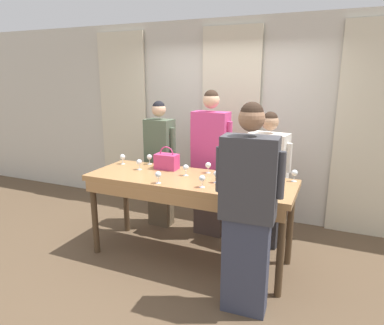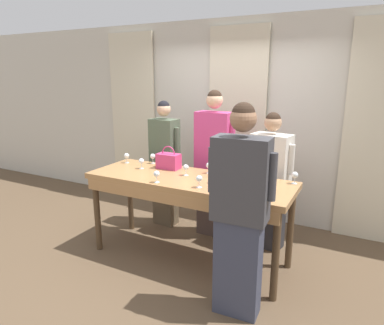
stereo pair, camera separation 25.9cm
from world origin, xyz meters
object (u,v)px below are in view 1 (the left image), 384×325
(wine_glass_front_left, at_px, (216,175))
(wine_glass_near_host, at_px, (158,175))
(guest_cream_sweater, at_px, (267,180))
(guest_olive_jacket, at_px, (160,163))
(wine_glass_center_left, at_px, (295,173))
(tasting_bar, at_px, (188,187))
(wine_glass_center_mid, at_px, (208,165))
(guest_pink_top, at_px, (210,163))
(wine_bottle, at_px, (233,176))
(handbag, at_px, (167,161))
(wine_glass_center_right, at_px, (123,157))
(wine_glass_front_right, at_px, (248,170))
(host_pouring, at_px, (248,211))
(wine_glass_front_mid, at_px, (202,179))
(wine_glass_back_right, at_px, (186,168))
(wine_glass_back_left, at_px, (149,157))
(wine_glass_back_mid, at_px, (139,162))

(wine_glass_front_left, relative_size, wine_glass_near_host, 1.00)
(wine_glass_near_host, relative_size, guest_cream_sweater, 0.08)
(guest_olive_jacket, bearing_deg, wine_glass_center_left, -12.14)
(tasting_bar, relative_size, wine_glass_center_mid, 18.00)
(tasting_bar, height_order, guest_pink_top, guest_pink_top)
(wine_bottle, height_order, guest_cream_sweater, guest_cream_sweater)
(tasting_bar, xyz_separation_m, wine_glass_center_left, (1.06, 0.33, 0.19))
(wine_bottle, bearing_deg, guest_pink_top, 123.39)
(wine_glass_front_left, distance_m, wine_glass_center_left, 0.82)
(handbag, xyz_separation_m, wine_glass_center_right, (-0.61, -0.01, -0.01))
(guest_olive_jacket, relative_size, guest_cream_sweater, 1.05)
(wine_bottle, distance_m, wine_glass_front_right, 0.36)
(wine_glass_center_right, bearing_deg, host_pouring, -24.74)
(wine_glass_front_mid, distance_m, wine_glass_back_right, 0.44)
(tasting_bar, distance_m, guest_cream_sweater, 1.01)
(wine_glass_front_mid, relative_size, guest_pink_top, 0.07)
(wine_glass_near_host, xyz_separation_m, guest_olive_jacket, (-0.52, 1.00, -0.17))
(wine_glass_back_left, xyz_separation_m, wine_glass_back_mid, (0.02, -0.27, 0.00))
(wine_glass_front_right, xyz_separation_m, wine_glass_center_left, (0.47, 0.08, -0.00))
(handbag, bearing_deg, wine_glass_center_right, -178.68)
(wine_bottle, relative_size, guest_olive_jacket, 0.19)
(tasting_bar, relative_size, wine_glass_back_left, 18.00)
(wine_glass_center_mid, bearing_deg, guest_pink_top, 107.12)
(wine_glass_front_mid, distance_m, wine_glass_near_host, 0.46)
(handbag, bearing_deg, wine_glass_front_left, -21.04)
(wine_glass_front_right, distance_m, host_pouring, 0.89)
(wine_glass_center_mid, distance_m, wine_glass_back_left, 0.81)
(wine_glass_back_right, bearing_deg, wine_glass_front_mid, -44.51)
(wine_glass_center_left, height_order, wine_glass_back_mid, same)
(wine_glass_center_left, height_order, host_pouring, host_pouring)
(wine_bottle, height_order, guest_pink_top, guest_pink_top)
(wine_glass_center_mid, bearing_deg, host_pouring, -52.05)
(wine_glass_center_left, distance_m, guest_pink_top, 1.14)
(wine_glass_near_host, bearing_deg, wine_glass_center_left, 25.76)
(wine_glass_center_mid, bearing_deg, wine_glass_front_right, -2.90)
(wine_glass_front_left, xyz_separation_m, wine_glass_front_right, (0.26, 0.28, 0.00))
(wine_glass_center_mid, height_order, wine_glass_near_host, same)
(wine_glass_center_mid, xyz_separation_m, guest_pink_top, (-0.14, 0.44, -0.09))
(wine_glass_front_left, distance_m, guest_cream_sweater, 0.87)
(guest_olive_jacket, bearing_deg, wine_glass_front_left, -35.10)
(wine_glass_front_mid, relative_size, wine_glass_center_left, 1.00)
(wine_bottle, height_order, host_pouring, host_pouring)
(wine_glass_front_left, xyz_separation_m, guest_cream_sweater, (0.38, 0.75, -0.22))
(wine_glass_near_host, height_order, guest_olive_jacket, guest_olive_jacket)
(handbag, height_order, wine_glass_front_right, handbag)
(guest_pink_top, bearing_deg, wine_glass_near_host, -101.25)
(wine_glass_back_right, bearing_deg, wine_glass_front_right, 14.58)
(wine_glass_center_right, xyz_separation_m, guest_pink_top, (0.98, 0.49, -0.09))
(guest_pink_top, bearing_deg, handbag, -128.32)
(guest_cream_sweater, bearing_deg, wine_glass_near_host, -132.62)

